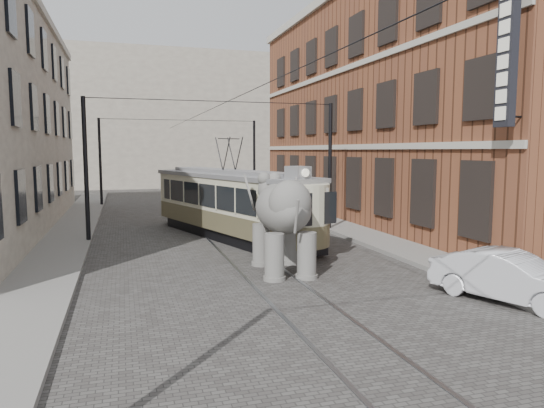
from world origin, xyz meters
name	(u,v)px	position (x,y,z in m)	size (l,w,h in m)	color
ground	(257,266)	(0.00, 0.00, 0.00)	(120.00, 120.00, 0.00)	#484643
tram_rails	(257,266)	(0.00, 0.00, 0.01)	(1.54, 80.00, 0.02)	slate
sidewalk_right	(414,253)	(6.00, 0.00, 0.07)	(2.00, 60.00, 0.15)	slate
sidewalk_left	(43,279)	(-6.50, 0.00, 0.07)	(2.00, 60.00, 0.15)	slate
brick_building	(405,111)	(11.00, 9.00, 6.00)	(8.00, 26.00, 12.00)	brown
distant_block	(161,121)	(0.00, 40.00, 7.00)	(28.00, 10.00, 14.00)	gray
catenary	(221,170)	(-0.20, 5.00, 3.00)	(11.00, 30.20, 6.00)	black
tram	(229,188)	(0.26, 5.50, 2.18)	(2.27, 11.01, 4.37)	beige
elephant	(283,223)	(0.62, -0.91, 1.55)	(2.80, 5.08, 3.11)	slate
parked_car	(510,277)	(5.13, -5.60, 0.64)	(1.37, 3.89, 1.28)	silver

